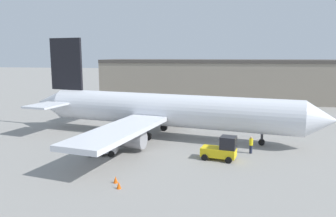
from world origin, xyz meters
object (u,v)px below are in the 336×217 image
Objects in this scene: airplane at (160,110)px; safety_cone_far at (116,180)px; belt_loader_truck at (105,145)px; baggage_tug at (222,149)px; ground_crew_worker at (251,144)px; safety_cone_near at (119,185)px.

airplane is 70.24× the size of safety_cone_far.
safety_cone_far is at bearing -72.05° from belt_loader_truck.
airplane is 15.88m from safety_cone_far.
airplane is 9.79m from belt_loader_truck.
belt_loader_truck is at bearing -167.20° from baggage_tug.
baggage_tug is at bearing -36.36° from airplane.
airplane is at bearing -135.07° from ground_crew_worker.
safety_cone_near is at bearing -60.01° from safety_cone_far.
belt_loader_truck is 5.78× the size of safety_cone_far.
airplane is 12.16× the size of belt_loader_truck.
ground_crew_worker is 0.56× the size of belt_loader_truck.
safety_cone_near is (-0.05, -16.62, -3.01)m from airplane.
baggage_tug is 11.70m from belt_loader_truck.
airplane is 21.56× the size of ground_crew_worker.
safety_cone_far is at bearing -127.06° from baggage_tug.
baggage_tug is at bearing -7.27° from belt_loader_truck.
belt_loader_truck is (-14.64, -2.84, 0.01)m from ground_crew_worker.
ground_crew_worker is at bearing -17.20° from airplane.
ground_crew_worker is 14.92m from belt_loader_truck.
airplane is 10.92× the size of baggage_tug.
ground_crew_worker is 14.91m from safety_cone_far.
ground_crew_worker is (10.53, -5.74, -2.33)m from airplane.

